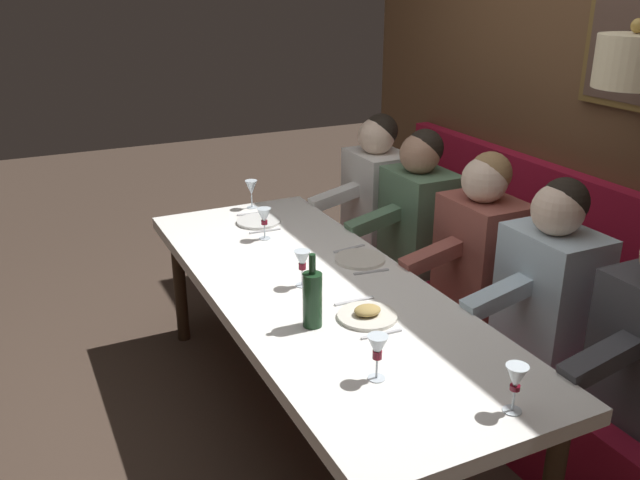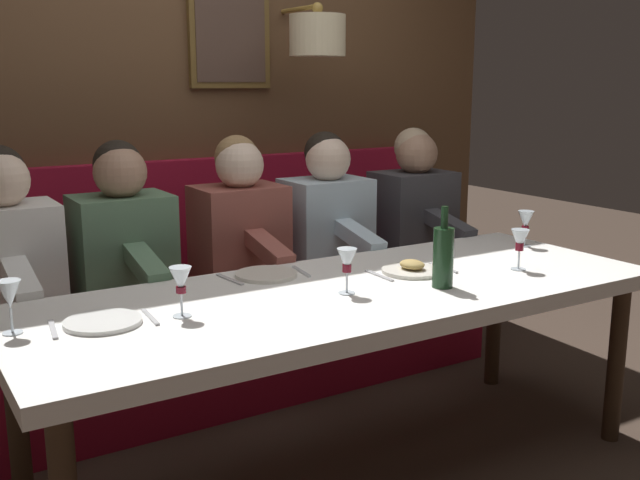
{
  "view_description": "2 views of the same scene",
  "coord_description": "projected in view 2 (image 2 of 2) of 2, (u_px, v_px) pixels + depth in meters",
  "views": [
    {
      "loc": [
        -1.16,
        -2.42,
        2.02
      ],
      "look_at": [
        0.05,
        0.09,
        0.92
      ],
      "focal_mm": 38.23,
      "sensor_mm": 36.0,
      "label": 1
    },
    {
      "loc": [
        -2.16,
        1.45,
        1.48
      ],
      "look_at": [
        0.05,
        0.09,
        0.92
      ],
      "focal_mm": 41.52,
      "sensor_mm": 36.0,
      "label": 2
    }
  ],
  "objects": [
    {
      "name": "ground_plane",
      "position": [
        346.0,
        473.0,
        2.85
      ],
      "size": [
        12.0,
        12.0,
        0.0
      ],
      "primitive_type": "plane",
      "color": "#423328"
    },
    {
      "name": "dining_table",
      "position": [
        347.0,
        305.0,
        2.71
      ],
      "size": [
        0.9,
        2.41,
        0.74
      ],
      "color": "white",
      "rests_on": "ground_plane"
    },
    {
      "name": "banquette_bench",
      "position": [
        244.0,
        348.0,
        3.54
      ],
      "size": [
        0.52,
        2.61,
        0.45
      ],
      "primitive_type": "cube",
      "color": "maroon",
      "rests_on": "ground_plane"
    },
    {
      "name": "back_wall_panel",
      "position": [
        191.0,
        103.0,
        3.78
      ],
      "size": [
        0.59,
        3.81,
        2.9
      ],
      "color": "brown",
      "rests_on": "ground_plane"
    },
    {
      "name": "diner_nearest",
      "position": [
        414.0,
        209.0,
        3.93
      ],
      "size": [
        0.6,
        0.4,
        0.79
      ],
      "color": "#3D3D42",
      "rests_on": "banquette_bench"
    },
    {
      "name": "diner_near",
      "position": [
        327.0,
        218.0,
        3.65
      ],
      "size": [
        0.6,
        0.4,
        0.79
      ],
      "color": "silver",
      "rests_on": "banquette_bench"
    },
    {
      "name": "diner_middle",
      "position": [
        240.0,
        228.0,
        3.41
      ],
      "size": [
        0.6,
        0.4,
        0.79
      ],
      "color": "#934C42",
      "rests_on": "banquette_bench"
    },
    {
      "name": "diner_far",
      "position": [
        123.0,
        241.0,
        3.13
      ],
      "size": [
        0.6,
        0.4,
        0.79
      ],
      "color": "#567A5B",
      "rests_on": "banquette_bench"
    },
    {
      "name": "diner_farthest",
      "position": [
        7.0,
        254.0,
        2.89
      ],
      "size": [
        0.6,
        0.4,
        0.79
      ],
      "color": "white",
      "rests_on": "banquette_bench"
    },
    {
      "name": "place_setting_0",
      "position": [
        412.0,
        269.0,
        2.91
      ],
      "size": [
        0.24,
        0.31,
        0.05
      ],
      "color": "silver",
      "rests_on": "dining_table"
    },
    {
      "name": "place_setting_1",
      "position": [
        103.0,
        322.0,
        2.29
      ],
      "size": [
        0.24,
        0.32,
        0.01
      ],
      "color": "silver",
      "rests_on": "dining_table"
    },
    {
      "name": "place_setting_2",
      "position": [
        266.0,
        274.0,
        2.85
      ],
      "size": [
        0.24,
        0.33,
        0.01
      ],
      "color": "silver",
      "rests_on": "dining_table"
    },
    {
      "name": "wine_glass_0",
      "position": [
        9.0,
        296.0,
        2.18
      ],
      "size": [
        0.07,
        0.07,
        0.16
      ],
      "color": "silver",
      "rests_on": "dining_table"
    },
    {
      "name": "wine_glass_1",
      "position": [
        347.0,
        262.0,
        2.6
      ],
      "size": [
        0.07,
        0.07,
        0.16
      ],
      "color": "silver",
      "rests_on": "dining_table"
    },
    {
      "name": "wine_glass_2",
      "position": [
        180.0,
        281.0,
        2.35
      ],
      "size": [
        0.07,
        0.07,
        0.16
      ],
      "color": "silver",
      "rests_on": "dining_table"
    },
    {
      "name": "wine_glass_3",
      "position": [
        520.0,
        241.0,
        2.93
      ],
      "size": [
        0.07,
        0.07,
        0.16
      ],
      "color": "silver",
      "rests_on": "dining_table"
    },
    {
      "name": "wine_glass_4",
      "position": [
        526.0,
        221.0,
        3.35
      ],
      "size": [
        0.07,
        0.07,
        0.16
      ],
      "color": "silver",
      "rests_on": "dining_table"
    },
    {
      "name": "wine_bottle",
      "position": [
        443.0,
        256.0,
        2.68
      ],
      "size": [
        0.08,
        0.08,
        0.3
      ],
      "color": "#19381E",
      "rests_on": "dining_table"
    }
  ]
}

